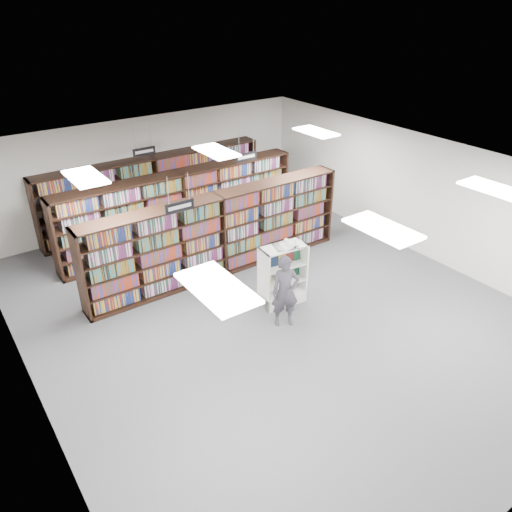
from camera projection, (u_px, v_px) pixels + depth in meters
floor at (267, 307)px, 11.40m from camera, size 12.00×12.00×0.00m
ceiling at (268, 174)px, 9.87m from camera, size 10.00×12.00×0.10m
wall_back at (149, 170)px, 14.95m from camera, size 10.00×0.10×3.20m
wall_left at (20, 326)px, 8.11m from camera, size 0.10×12.00×3.20m
wall_right at (420, 195)px, 13.16m from camera, size 0.10×12.00×3.20m
bookshelf_row_near at (219, 235)px, 12.34m from camera, size 7.00×0.60×2.10m
bookshelf_row_mid at (182, 209)px, 13.77m from camera, size 7.00×0.60×2.10m
bookshelf_row_far at (155, 190)px, 14.99m from camera, size 7.00×0.60×2.10m
aisle_sign_left at (180, 206)px, 10.15m from camera, size 0.65×0.02×0.80m
aisle_sign_right at (246, 156)px, 13.10m from camera, size 0.65×0.02×0.80m
aisle_sign_center at (144, 151)px, 13.53m from camera, size 0.65×0.02×0.80m
troffer_front_left at (217, 288)px, 6.22m from camera, size 0.60×1.20×0.04m
troffer_front_center at (383, 228)px, 7.73m from camera, size 0.60×1.20×0.04m
troffer_front_right at (494, 189)px, 9.25m from camera, size 0.60×1.20×0.04m
troffer_back_left at (85, 177)px, 9.81m from camera, size 0.60×1.20×0.04m
troffer_back_center at (216, 151)px, 11.33m from camera, size 0.60×1.20×0.04m
troffer_back_right at (316, 132)px, 12.84m from camera, size 0.60×1.20×0.04m
endcap_display at (282, 283)px, 11.39m from camera, size 1.09×0.62×1.46m
open_book at (289, 244)px, 10.92m from camera, size 0.76×0.57×0.13m
shopper at (285, 291)px, 10.49m from camera, size 0.70×0.60×1.62m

